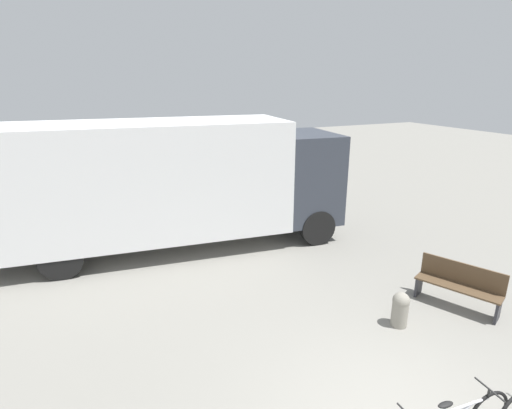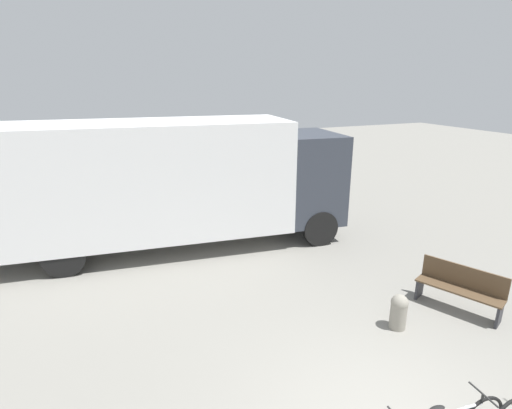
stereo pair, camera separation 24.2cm
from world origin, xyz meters
name	(u,v)px [view 1 (the left image)]	position (x,y,z in m)	size (l,w,h in m)	color
delivery_truck	(171,180)	(-1.21, 7.42, 1.90)	(9.30, 3.40, 3.42)	white
park_bench	(459,284)	(3.28, 2.01, 0.49)	(1.00, 1.63, 0.91)	brown
bollard_near_bench	(400,308)	(1.70, 1.98, 0.37)	(0.32, 0.32, 0.68)	gray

